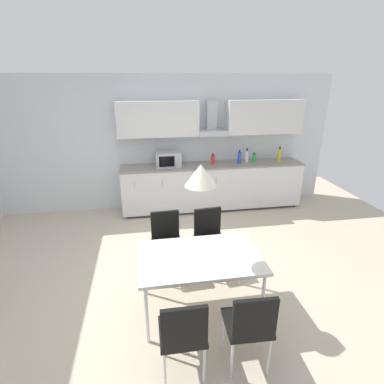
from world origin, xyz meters
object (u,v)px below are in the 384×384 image
(chair_near_right, at_px, (250,323))
(pendant_lamp, at_px, (201,175))
(chair_far_right, at_px, (209,234))
(bottle_yellow, at_px, (279,155))
(bottle_green, at_px, (254,158))
(chair_far_left, at_px, (166,237))
(microwave, at_px, (168,159))
(bottle_blue, at_px, (239,158))
(chair_near_left, at_px, (183,332))
(bottle_red, at_px, (213,159))
(dining_table, at_px, (200,260))
(bottle_white, at_px, (247,156))

(chair_near_right, xyz_separation_m, pendant_lamp, (-0.29, 0.81, 1.12))
(chair_far_right, bearing_deg, bottle_yellow, 46.89)
(bottle_green, xyz_separation_m, chair_near_right, (-1.38, -3.71, -0.48))
(bottle_green, xyz_separation_m, chair_far_left, (-1.97, -2.09, -0.48))
(bottle_green, bearing_deg, microwave, -178.30)
(bottle_yellow, relative_size, chair_far_left, 0.35)
(bottle_blue, bearing_deg, chair_near_left, -114.21)
(chair_near_right, bearing_deg, microwave, 95.83)
(chair_near_right, relative_size, chair_far_left, 1.00)
(chair_near_left, xyz_separation_m, pendant_lamp, (0.30, 0.81, 1.12))
(bottle_red, distance_m, chair_near_right, 3.75)
(bottle_green, relative_size, chair_far_right, 0.22)
(dining_table, relative_size, chair_near_right, 1.52)
(bottle_green, relative_size, bottle_yellow, 0.62)
(pendant_lamp, bearing_deg, chair_near_left, -110.20)
(bottle_green, relative_size, pendant_lamp, 0.59)
(bottle_blue, bearing_deg, chair_near_right, -105.99)
(bottle_yellow, relative_size, bottle_blue, 1.13)
(chair_far_right, bearing_deg, microwave, 100.27)
(bottle_green, relative_size, chair_near_right, 0.22)
(bottle_yellow, xyz_separation_m, chair_far_left, (-2.47, -2.01, -0.53))
(microwave, bearing_deg, chair_far_right, -79.73)
(bottle_white, bearing_deg, bottle_blue, -162.34)
(bottle_white, bearing_deg, bottle_yellow, -4.38)
(bottle_red, relative_size, bottle_blue, 0.77)
(bottle_yellow, bearing_deg, chair_near_left, -124.23)
(bottle_red, bearing_deg, bottle_blue, -5.45)
(bottle_blue, relative_size, chair_far_left, 0.31)
(bottle_green, height_order, bottle_red, bottle_red)
(bottle_red, height_order, chair_near_right, bottle_red)
(bottle_white, xyz_separation_m, chair_far_left, (-1.80, -2.06, -0.52))
(bottle_blue, relative_size, chair_near_right, 0.31)
(pendant_lamp, bearing_deg, bottle_green, 60.00)
(bottle_yellow, xyz_separation_m, dining_table, (-2.17, -2.82, -0.38))
(bottle_red, xyz_separation_m, chair_far_right, (-0.52, -2.06, -0.49))
(bottle_red, xyz_separation_m, bottle_blue, (0.53, -0.05, 0.03))
(bottle_yellow, relative_size, chair_near_right, 0.35)
(bottle_yellow, xyz_separation_m, bottle_blue, (-0.84, -0.00, -0.02))
(bottle_red, relative_size, chair_near_left, 0.24)
(microwave, xyz_separation_m, chair_near_right, (0.37, -3.65, -0.54))
(bottle_red, relative_size, dining_table, 0.16)
(chair_far_left, xyz_separation_m, chair_near_left, (0.00, -1.62, 0.00))
(chair_near_right, relative_size, chair_near_left, 1.00)
(microwave, distance_m, chair_far_left, 2.12)
(bottle_white, distance_m, chair_far_right, 2.45)
(bottle_red, height_order, bottle_blue, bottle_blue)
(microwave, xyz_separation_m, bottle_green, (1.75, 0.05, -0.06))
(chair_far_right, height_order, pendant_lamp, pendant_lamp)
(bottle_green, xyz_separation_m, bottle_white, (-0.17, -0.02, 0.04))
(chair_near_left, distance_m, chair_far_right, 1.72)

